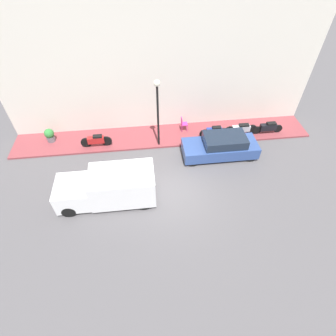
{
  "coord_description": "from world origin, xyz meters",
  "views": [
    {
      "loc": [
        -8.4,
        1.23,
        10.54
      ],
      "look_at": [
        1.24,
        0.11,
        0.6
      ],
      "focal_mm": 28.0,
      "sensor_mm": 36.0,
      "label": 1
    }
  ],
  "objects_px": {
    "motorcycle_red": "(96,140)",
    "delivery_van": "(108,187)",
    "motorcycle_blue": "(214,132)",
    "streetlamp": "(158,104)",
    "motorcycle_black": "(268,127)",
    "cafe_chair": "(183,123)",
    "parked_car": "(221,146)",
    "potted_plant": "(50,135)",
    "scooter_silver": "(241,129)"
  },
  "relations": [
    {
      "from": "streetlamp",
      "to": "motorcycle_black",
      "type": "bearing_deg",
      "value": -87.42
    },
    {
      "from": "parked_car",
      "to": "streetlamp",
      "type": "height_order",
      "value": "streetlamp"
    },
    {
      "from": "delivery_van",
      "to": "motorcycle_black",
      "type": "relative_size",
      "value": 2.43
    },
    {
      "from": "motorcycle_black",
      "to": "potted_plant",
      "type": "distance_m",
      "value": 13.55
    },
    {
      "from": "parked_car",
      "to": "scooter_silver",
      "type": "relative_size",
      "value": 2.04
    },
    {
      "from": "streetlamp",
      "to": "potted_plant",
      "type": "xyz_separation_m",
      "value": [
        1.08,
        6.57,
        -2.37
      ]
    },
    {
      "from": "motorcycle_blue",
      "to": "cafe_chair",
      "type": "height_order",
      "value": "cafe_chair"
    },
    {
      "from": "delivery_van",
      "to": "scooter_silver",
      "type": "bearing_deg",
      "value": -62.55
    },
    {
      "from": "delivery_van",
      "to": "scooter_silver",
      "type": "height_order",
      "value": "delivery_van"
    },
    {
      "from": "motorcycle_black",
      "to": "potted_plant",
      "type": "xyz_separation_m",
      "value": [
        0.77,
        13.53,
        0.03
      ]
    },
    {
      "from": "streetlamp",
      "to": "cafe_chair",
      "type": "height_order",
      "value": "streetlamp"
    },
    {
      "from": "parked_car",
      "to": "motorcycle_blue",
      "type": "xyz_separation_m",
      "value": [
        1.54,
        0.0,
        -0.12
      ]
    },
    {
      "from": "scooter_silver",
      "to": "streetlamp",
      "type": "xyz_separation_m",
      "value": [
        -0.34,
        5.2,
        2.38
      ]
    },
    {
      "from": "cafe_chair",
      "to": "motorcycle_black",
      "type": "bearing_deg",
      "value": -99.71
    },
    {
      "from": "delivery_van",
      "to": "cafe_chair",
      "type": "relative_size",
      "value": 4.97
    },
    {
      "from": "motorcycle_red",
      "to": "potted_plant",
      "type": "distance_m",
      "value": 2.97
    },
    {
      "from": "scooter_silver",
      "to": "potted_plant",
      "type": "distance_m",
      "value": 11.79
    },
    {
      "from": "motorcycle_blue",
      "to": "motorcycle_black",
      "type": "distance_m",
      "value": 3.49
    },
    {
      "from": "delivery_van",
      "to": "streetlamp",
      "type": "distance_m",
      "value": 5.15
    },
    {
      "from": "delivery_van",
      "to": "cafe_chair",
      "type": "height_order",
      "value": "delivery_van"
    },
    {
      "from": "delivery_van",
      "to": "potted_plant",
      "type": "xyz_separation_m",
      "value": [
        4.9,
        3.77,
        -0.34
      ]
    },
    {
      "from": "motorcycle_red",
      "to": "potted_plant",
      "type": "relative_size",
      "value": 2.13
    },
    {
      "from": "parked_car",
      "to": "cafe_chair",
      "type": "distance_m",
      "value": 3.06
    },
    {
      "from": "delivery_van",
      "to": "streetlamp",
      "type": "relative_size",
      "value": 1.12
    },
    {
      "from": "streetlamp",
      "to": "motorcycle_blue",
      "type": "bearing_deg",
      "value": -85.35
    },
    {
      "from": "motorcycle_red",
      "to": "scooter_silver",
      "type": "height_order",
      "value": "motorcycle_red"
    },
    {
      "from": "delivery_van",
      "to": "cafe_chair",
      "type": "bearing_deg",
      "value": -41.59
    },
    {
      "from": "potted_plant",
      "to": "motorcycle_black",
      "type": "bearing_deg",
      "value": -93.26
    },
    {
      "from": "scooter_silver",
      "to": "cafe_chair",
      "type": "distance_m",
      "value": 3.64
    },
    {
      "from": "motorcycle_black",
      "to": "delivery_van",
      "type": "bearing_deg",
      "value": 112.94
    },
    {
      "from": "delivery_van",
      "to": "potted_plant",
      "type": "relative_size",
      "value": 5.48
    },
    {
      "from": "motorcycle_blue",
      "to": "motorcycle_black",
      "type": "height_order",
      "value": "motorcycle_blue"
    },
    {
      "from": "scooter_silver",
      "to": "streetlamp",
      "type": "bearing_deg",
      "value": 93.71
    },
    {
      "from": "scooter_silver",
      "to": "cafe_chair",
      "type": "relative_size",
      "value": 2.22
    },
    {
      "from": "parked_car",
      "to": "motorcycle_black",
      "type": "height_order",
      "value": "parked_car"
    },
    {
      "from": "motorcycle_blue",
      "to": "scooter_silver",
      "type": "bearing_deg",
      "value": -88.18
    },
    {
      "from": "motorcycle_blue",
      "to": "motorcycle_black",
      "type": "bearing_deg",
      "value": -89.48
    },
    {
      "from": "delivery_van",
      "to": "cafe_chair",
      "type": "xyz_separation_m",
      "value": [
        5.03,
        -4.47,
        -0.25
      ]
    },
    {
      "from": "motorcycle_black",
      "to": "streetlamp",
      "type": "distance_m",
      "value": 7.37
    },
    {
      "from": "parked_car",
      "to": "potted_plant",
      "type": "height_order",
      "value": "parked_car"
    },
    {
      "from": "motorcycle_red",
      "to": "cafe_chair",
      "type": "relative_size",
      "value": 1.94
    },
    {
      "from": "parked_car",
      "to": "streetlamp",
      "type": "xyz_separation_m",
      "value": [
        1.26,
        3.48,
        2.28
      ]
    },
    {
      "from": "motorcycle_red",
      "to": "motorcycle_blue",
      "type": "relative_size",
      "value": 1.01
    },
    {
      "from": "parked_car",
      "to": "motorcycle_red",
      "type": "bearing_deg",
      "value": 78.09
    },
    {
      "from": "motorcycle_black",
      "to": "cafe_chair",
      "type": "xyz_separation_m",
      "value": [
        0.9,
        5.29,
        0.13
      ]
    },
    {
      "from": "motorcycle_blue",
      "to": "streetlamp",
      "type": "distance_m",
      "value": 4.23
    },
    {
      "from": "delivery_van",
      "to": "scooter_silver",
      "type": "xyz_separation_m",
      "value": [
        4.15,
        -8.0,
        -0.35
      ]
    },
    {
      "from": "parked_car",
      "to": "motorcycle_black",
      "type": "distance_m",
      "value": 3.83
    },
    {
      "from": "motorcycle_red",
      "to": "motorcycle_black",
      "type": "relative_size",
      "value": 0.95
    },
    {
      "from": "motorcycle_red",
      "to": "delivery_van",
      "type": "bearing_deg",
      "value": -167.27
    }
  ]
}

